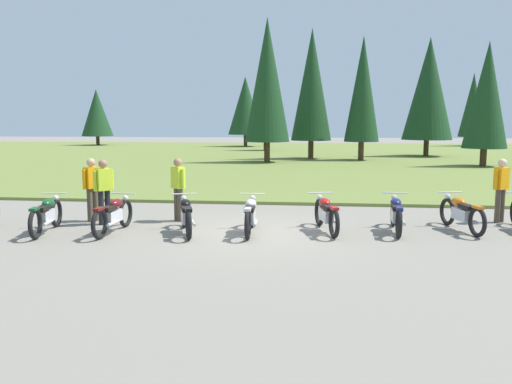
{
  "coord_description": "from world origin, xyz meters",
  "views": [
    {
      "loc": [
        1.42,
        -12.05,
        2.65
      ],
      "look_at": [
        0.0,
        0.6,
        0.9
      ],
      "focal_mm": 36.69,
      "sensor_mm": 36.0,
      "label": 1
    }
  ],
  "objects": [
    {
      "name": "motorcycle_maroon",
      "position": [
        -3.3,
        -0.33,
        0.44
      ],
      "size": [
        0.62,
        2.1,
        0.88
      ],
      "color": "black",
      "rests_on": "ground"
    },
    {
      "name": "grass_moorland",
      "position": [
        0.0,
        26.18,
        0.05
      ],
      "size": [
        80.0,
        44.0,
        0.1
      ],
      "primitive_type": "cube",
      "color": "olive",
      "rests_on": "ground"
    },
    {
      "name": "forest_treeline",
      "position": [
        3.03,
        29.06,
        4.32
      ],
      "size": [
        45.47,
        26.87,
        8.77
      ],
      "color": "#47331E",
      "rests_on": "ground"
    },
    {
      "name": "motorcycle_black",
      "position": [
        -1.57,
        -0.19,
        0.44
      ],
      "size": [
        0.87,
        2.02,
        0.88
      ],
      "color": "black",
      "rests_on": "ground"
    },
    {
      "name": "rider_near_row_end",
      "position": [
        6.24,
        2.01,
        0.95
      ],
      "size": [
        0.45,
        0.4,
        1.67
      ],
      "color": "#4C4233",
      "rests_on": "ground"
    },
    {
      "name": "rider_checking_bike",
      "position": [
        -2.14,
        1.27,
        0.95
      ],
      "size": [
        0.43,
        0.4,
        1.67
      ],
      "color": "#4C4233",
      "rests_on": "ground"
    },
    {
      "name": "motorcycle_orange",
      "position": [
        4.97,
        0.83,
        0.44
      ],
      "size": [
        0.76,
        2.06,
        0.88
      ],
      "color": "black",
      "rests_on": "ground"
    },
    {
      "name": "rider_in_hivis_vest",
      "position": [
        -4.38,
        0.98,
        0.95
      ],
      "size": [
        0.36,
        0.49,
        1.67
      ],
      "color": "#4C4233",
      "rests_on": "ground"
    },
    {
      "name": "motorcycle_silver",
      "position": [
        -0.06,
        -0.01,
        0.44
      ],
      "size": [
        0.62,
        2.1,
        0.88
      ],
      "color": "black",
      "rests_on": "ground"
    },
    {
      "name": "motorcycle_navy",
      "position": [
        3.38,
        0.52,
        0.44
      ],
      "size": [
        0.62,
        2.1,
        0.88
      ],
      "color": "black",
      "rests_on": "ground"
    },
    {
      "name": "rider_with_back_turned",
      "position": [
        -3.9,
        0.61,
        0.95
      ],
      "size": [
        0.4,
        0.44,
        1.67
      ],
      "color": "black",
      "rests_on": "ground"
    },
    {
      "name": "motorcycle_british_green",
      "position": [
        -4.87,
        -0.5,
        0.44
      ],
      "size": [
        0.66,
        2.09,
        0.88
      ],
      "color": "black",
      "rests_on": "ground"
    },
    {
      "name": "motorcycle_red",
      "position": [
        1.72,
        0.35,
        0.44
      ],
      "size": [
        0.74,
        2.07,
        0.88
      ],
      "color": "black",
      "rests_on": "ground"
    },
    {
      "name": "ground_plane",
      "position": [
        0.0,
        0.0,
        0.0
      ],
      "size": [
        140.0,
        140.0,
        0.0
      ],
      "primitive_type": "plane",
      "color": "gray"
    }
  ]
}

